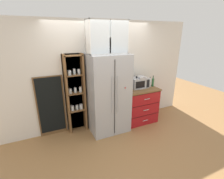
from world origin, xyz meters
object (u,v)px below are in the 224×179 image
at_px(bottle_clear, 150,82).
at_px(bottle_green, 153,82).
at_px(chalkboard_menu, 51,106).
at_px(coffee_maker, 140,82).
at_px(refrigerator, 108,94).
at_px(mug_navy, 127,87).
at_px(microwave, 139,83).

relative_size(bottle_clear, bottle_green, 0.92).
bearing_deg(chalkboard_menu, coffee_maker, -7.52).
distance_m(refrigerator, mug_navy, 0.56).
xyz_separation_m(refrigerator, coffee_maker, (0.91, 0.05, 0.16)).
xyz_separation_m(refrigerator, bottle_clear, (1.19, 0.02, 0.12)).
height_order(coffee_maker, chalkboard_menu, chalkboard_menu).
height_order(mug_navy, bottle_clear, bottle_clear).
bearing_deg(coffee_maker, microwave, 104.97).
relative_size(microwave, mug_navy, 4.16).
relative_size(refrigerator, chalkboard_menu, 1.32).
height_order(refrigerator, microwave, refrigerator).
height_order(microwave, coffee_maker, coffee_maker).
bearing_deg(mug_navy, chalkboard_menu, 172.36).
xyz_separation_m(coffee_maker, chalkboard_menu, (-2.16, 0.28, -0.38)).
xyz_separation_m(refrigerator, bottle_green, (1.29, 0.02, 0.13)).
relative_size(refrigerator, mug_navy, 17.39).
bearing_deg(bottle_green, mug_navy, 174.13).
bearing_deg(coffee_maker, refrigerator, -177.01).
distance_m(mug_navy, chalkboard_menu, 1.83).
xyz_separation_m(bottle_green, chalkboard_menu, (-2.53, 0.32, -0.35)).
bearing_deg(coffee_maker, bottle_green, -4.86).
xyz_separation_m(bottle_clear, chalkboard_menu, (-2.44, 0.31, -0.34)).
relative_size(microwave, bottle_clear, 1.66).
xyz_separation_m(bottle_clear, bottle_green, (0.09, -0.00, 0.01)).
height_order(microwave, chalkboard_menu, chalkboard_menu).
bearing_deg(chalkboard_menu, refrigerator, -14.89).
xyz_separation_m(refrigerator, microwave, (0.90, 0.09, 0.14)).
distance_m(coffee_maker, chalkboard_menu, 2.21).
xyz_separation_m(mug_navy, bottle_green, (0.74, -0.08, 0.08)).
bearing_deg(coffee_maker, mug_navy, 173.06).
bearing_deg(coffee_maker, chalkboard_menu, 172.48).
bearing_deg(refrigerator, chalkboard_menu, 165.11).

